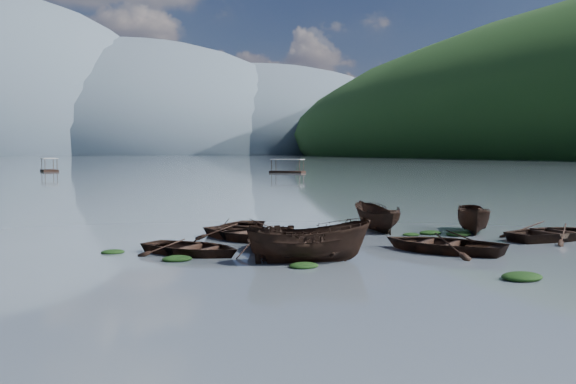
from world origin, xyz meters
name	(u,v)px	position (x,y,z in m)	size (l,w,h in m)	color
ground_plane	(433,275)	(0.00, 0.00, 0.00)	(2400.00, 2400.00, 0.00)	#515B65
haze_mtn_c	(133,154)	(140.00, 900.00, 0.00)	(520.00, 520.00, 260.00)	#475666
haze_mtn_d	(253,154)	(320.00, 900.00, 0.00)	(520.00, 520.00, 220.00)	#475666
rowboat_0	(192,254)	(-6.11, 7.20, 0.00)	(3.06, 4.29, 0.89)	black
rowboat_1	(277,251)	(-2.72, 6.71, 0.00)	(3.67, 5.13, 1.06)	black
rowboat_2	(310,262)	(-2.64, 3.79, 0.00)	(1.72, 4.57, 1.77)	black
rowboat_3	(443,251)	(3.31, 3.96, 0.00)	(3.50, 4.90, 1.01)	black
rowboat_4	(553,240)	(10.07, 4.86, 0.00)	(3.45, 4.84, 1.00)	black
rowboat_5	(474,232)	(8.43, 8.35, 0.00)	(1.54, 4.10, 1.58)	black
rowboat_6	(246,240)	(-2.79, 10.29, 0.00)	(3.45, 4.82, 1.00)	black
rowboat_7	(240,233)	(-2.27, 12.73, 0.00)	(3.20, 4.48, 0.93)	black
rowboat_8	(376,231)	(4.32, 10.81, 0.00)	(1.55, 4.11, 1.59)	black
weed_clump_0	(304,267)	(-3.26, 2.94, 0.00)	(1.05, 0.86, 0.23)	black
weed_clump_1	(177,260)	(-6.96, 6.02, 0.00)	(1.11, 0.89, 0.25)	black
weed_clump_2	(522,279)	(2.15, -1.66, 0.00)	(1.35, 1.08, 0.29)	black
weed_clump_3	(411,235)	(4.98, 8.65, 0.00)	(0.84, 0.71, 0.19)	black
weed_clump_4	(459,235)	(7.01, 7.70, 0.00)	(1.24, 0.99, 0.26)	black
weed_clump_5	(113,253)	(-8.90, 8.74, 0.00)	(0.92, 0.75, 0.20)	black
weed_clump_6	(250,234)	(-2.01, 11.95, 0.00)	(0.87, 0.73, 0.18)	black
weed_clump_7	(430,234)	(6.08, 8.65, 0.00)	(1.11, 0.89, 0.24)	black
pontoon_centre	(49,172)	(-6.24, 118.71, 0.00)	(2.78, 6.67, 2.56)	black
pontoon_right	(288,173)	(34.20, 92.74, 0.00)	(2.67, 6.40, 2.45)	black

